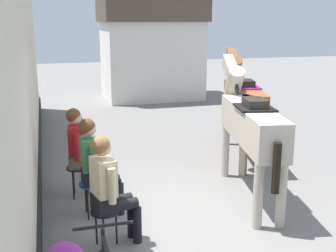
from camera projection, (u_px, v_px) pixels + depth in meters
ground_plane at (162, 154)px, 8.68m from camera, size 40.00×40.00×0.00m
pub_facade_wall at (21, 99)px, 6.22m from camera, size 0.34×14.00×3.40m
distant_cottage at (151, 46)px, 14.67m from camera, size 3.40×2.60×3.50m
seated_visitor_near at (109, 186)px, 4.97m from camera, size 0.61×0.48×1.39m
seated_visitor_middle at (95, 162)px, 5.80m from camera, size 0.61×0.49×1.39m
seated_visitor_far at (81, 148)px, 6.44m from camera, size 0.61×0.49×1.39m
saddled_horse_near at (249, 123)px, 6.40m from camera, size 0.87×2.97×2.06m
saddled_horse_far at (242, 99)px, 8.31m from camera, size 1.05×2.93×2.06m
satchel_bag at (90, 171)px, 7.42m from camera, size 0.29×0.15×0.20m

